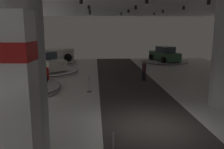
% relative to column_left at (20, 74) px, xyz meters
% --- Properties ---
extents(ground, '(24.00, 44.00, 0.06)m').
position_rel_column_left_xyz_m(ground, '(4.77, 1.91, -2.77)').
color(ground, silver).
extents(column_left, '(1.57, 1.57, 5.50)m').
position_rel_column_left_xyz_m(column_left, '(0.00, 0.00, 0.00)').
color(column_left, '#ADADB2').
rests_on(column_left, ground).
extents(brand_sign_pylon, '(1.33, 0.77, 4.50)m').
position_rel_column_left_xyz_m(brand_sign_pylon, '(0.61, -2.88, -0.43)').
color(brand_sign_pylon, slate).
rests_on(brand_sign_pylon, ground).
extents(display_platform_mid_left, '(5.62, 5.62, 0.26)m').
position_rel_column_left_xyz_m(display_platform_mid_left, '(-2.82, 8.21, -2.60)').
color(display_platform_mid_left, '#B7B7BC').
rests_on(display_platform_mid_left, ground).
extents(display_car_mid_left, '(3.68, 4.54, 1.71)m').
position_rel_column_left_xyz_m(display_car_mid_left, '(-2.83, 8.19, -1.72)').
color(display_car_mid_left, red).
rests_on(display_car_mid_left, display_platform_mid_left).
extents(display_platform_deep_left, '(6.12, 6.12, 0.38)m').
position_rel_column_left_xyz_m(display_platform_deep_left, '(-2.85, 19.42, -2.54)').
color(display_platform_deep_left, silver).
rests_on(display_platform_deep_left, ground).
extents(pickup_truck_deep_left, '(5.68, 4.36, 2.30)m').
position_rel_column_left_xyz_m(pickup_truck_deep_left, '(-3.14, 19.28, -1.44)').
color(pickup_truck_deep_left, silver).
rests_on(pickup_truck_deep_left, display_platform_deep_left).
extents(display_platform_deep_right, '(5.44, 5.44, 0.22)m').
position_rel_column_left_xyz_m(display_platform_deep_right, '(10.50, 19.86, -2.62)').
color(display_platform_deep_right, '#B7B7BC').
rests_on(display_platform_deep_right, ground).
extents(display_car_deep_right, '(3.10, 4.53, 1.71)m').
position_rel_column_left_xyz_m(display_car_deep_right, '(10.51, 19.83, -1.76)').
color(display_car_deep_right, '#2D5638').
rests_on(display_car_deep_right, display_platform_deep_right).
extents(display_platform_far_left, '(5.93, 5.93, 0.29)m').
position_rel_column_left_xyz_m(display_platform_far_left, '(-2.18, 14.23, -2.59)').
color(display_platform_far_left, silver).
rests_on(display_platform_far_left, ground).
extents(display_car_far_left, '(4.15, 4.32, 1.71)m').
position_rel_column_left_xyz_m(display_car_far_left, '(-2.20, 14.25, -1.70)').
color(display_car_far_left, silver).
rests_on(display_car_far_left, display_platform_far_left).
extents(visitor_walking_near, '(0.32, 0.32, 1.59)m').
position_rel_column_left_xyz_m(visitor_walking_near, '(6.18, 10.73, -1.84)').
color(visitor_walking_near, black).
rests_on(visitor_walking_near, ground).
extents(stanchion_a, '(0.28, 0.28, 1.01)m').
position_rel_column_left_xyz_m(stanchion_a, '(1.92, 7.66, -2.38)').
color(stanchion_a, '#333338').
rests_on(stanchion_a, ground).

